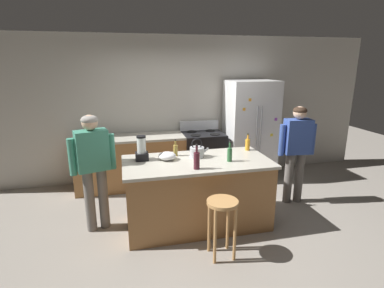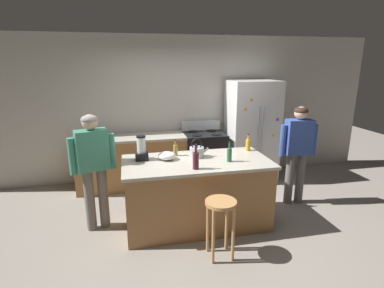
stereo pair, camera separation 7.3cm
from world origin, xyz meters
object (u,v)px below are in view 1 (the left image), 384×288
Objects in this scene: bottle_vinegar at (176,150)px; bottle_olive_oil at (230,154)px; refrigerator at (250,131)px; person_by_island_left at (93,162)px; mixing_bowl at (167,156)px; bottle_soda at (248,144)px; person_by_sink_right at (297,146)px; blender_appliance at (142,150)px; tea_kettle at (197,152)px; bottle_wine at (197,160)px; kitchen_island at (197,192)px; bar_stool at (222,214)px; stove_range at (203,157)px.

bottle_olive_oil is at bearing -31.72° from bottle_vinegar.
refrigerator reaches higher than person_by_island_left.
bottle_soda is at bearing 8.11° from mixing_bowl.
person_by_sink_right is 6.66× the size of bottle_vinegar.
blender_appliance is at bearing 1.67° from person_by_island_left.
tea_kettle is at bearing -23.86° from bottle_vinegar.
tea_kettle is at bearing -174.56° from person_by_sink_right.
bottle_wine reaches higher than bottle_vinegar.
blender_appliance is 1.42× the size of bottle_vinegar.
person_by_island_left is at bearing 172.38° from kitchen_island.
tea_kettle is (1.38, -0.03, 0.06)m from person_by_island_left.
refrigerator reaches higher than bottle_vinegar.
person_by_sink_right is 2.41m from blender_appliance.
bar_stool is at bearing -124.82° from bottle_soda.
bottle_vinegar is (-1.93, -0.03, 0.07)m from person_by_sink_right.
mixing_bowl is at bearing -176.65° from tea_kettle.
bottle_soda is at bearing 55.18° from bar_stool.
person_by_sink_right is at bearing 19.39° from bottle_wine.
kitchen_island is 0.66m from bottle_vinegar.
stove_range is at bearing 47.43° from blender_appliance.
tea_kettle is (0.12, 0.47, -0.04)m from bottle_wine.
stove_range reaches higher than bar_stool.
bottle_olive_oil reaches higher than bottle_vinegar.
bottle_vinegar is at bearing 107.89° from bar_stool.
stove_range is at bearing 72.33° from bottle_wine.
bottle_vinegar is (-0.24, 0.28, 0.55)m from kitchen_island.
person_by_sink_right is 6.61× the size of mixing_bowl.
bottle_wine reaches higher than bar_stool.
person_by_island_left is 1.11m from bottle_vinegar.
tea_kettle is (0.42, 0.02, 0.02)m from mixing_bowl.
bar_stool is at bearing -120.18° from refrigerator.
stove_range is 1.75m from bottle_olive_oil.
blender_appliance reaches higher than kitchen_island.
person_by_island_left reaches higher than tea_kettle.
refrigerator is 1.92m from bottle_olive_oil.
bar_stool is 1.05m from tea_kettle.
person_by_island_left reaches higher than person_by_sink_right.
stove_range is 2.01m from bottle_wine.
blender_appliance is at bearing 140.93° from bottle_wine.
blender_appliance is at bearing 167.94° from mixing_bowl.
bottle_olive_oil is (0.31, 0.65, 0.49)m from bar_stool.
kitchen_island is 7.16× the size of bottle_olive_oil.
refrigerator is 7.38× the size of bottle_soda.
person_by_sink_right is 2.22× the size of bar_stool.
person_by_island_left reaches higher than blender_appliance.
bottle_wine is (-1.51, -1.81, 0.11)m from refrigerator.
bar_stool is 2.98× the size of mixing_bowl.
bottle_wine reaches higher than kitchen_island.
bar_stool is at bearing -50.24° from blender_appliance.
person_by_sink_right is at bearing 34.52° from bar_stool.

